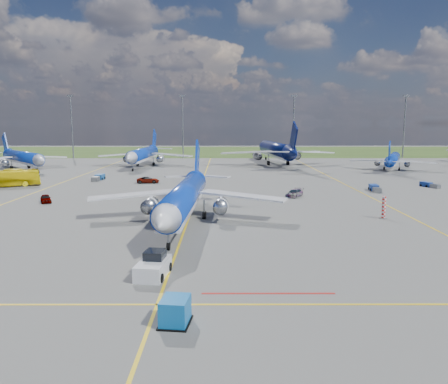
{
  "coord_description": "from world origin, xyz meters",
  "views": [
    {
      "loc": [
        4.64,
        -48.97,
        12.56
      ],
      "look_at": [
        4.72,
        5.39,
        4.0
      ],
      "focal_mm": 35.0,
      "sensor_mm": 36.0,
      "label": 1
    }
  ],
  "objects_px": {
    "bg_jet_nw": "(23,170)",
    "bg_jet_ne": "(392,169)",
    "uld_container": "(175,311)",
    "main_airliner": "(185,223)",
    "baggage_tug_w": "(375,188)",
    "service_car_a": "(46,199)",
    "service_car_c": "(294,193)",
    "service_car_b": "(148,180)",
    "apron_bus": "(7,178)",
    "pushback_tug": "(154,266)",
    "bg_jet_nnw": "(144,166)",
    "warning_post": "(384,207)",
    "baggage_tug_c": "(98,178)",
    "baggage_tug_e": "(429,185)",
    "bg_jet_n": "(276,164)"
  },
  "relations": [
    {
      "from": "bg_jet_n",
      "to": "bg_jet_nnw",
      "type": "bearing_deg",
      "value": 5.4
    },
    {
      "from": "main_airliner",
      "to": "baggage_tug_w",
      "type": "relative_size",
      "value": 7.3
    },
    {
      "from": "warning_post",
      "to": "main_airliner",
      "type": "distance_m",
      "value": 26.46
    },
    {
      "from": "bg_jet_ne",
      "to": "baggage_tug_w",
      "type": "bearing_deg",
      "value": 89.78
    },
    {
      "from": "service_car_c",
      "to": "baggage_tug_e",
      "type": "distance_m",
      "value": 30.91
    },
    {
      "from": "bg_jet_nnw",
      "to": "apron_bus",
      "type": "distance_m",
      "value": 46.05
    },
    {
      "from": "bg_jet_nw",
      "to": "baggage_tug_c",
      "type": "distance_m",
      "value": 35.42
    },
    {
      "from": "bg_jet_nnw",
      "to": "main_airliner",
      "type": "distance_m",
      "value": 75.9
    },
    {
      "from": "bg_jet_n",
      "to": "service_car_b",
      "type": "bearing_deg",
      "value": 48.06
    },
    {
      "from": "bg_jet_nw",
      "to": "baggage_tug_w",
      "type": "bearing_deg",
      "value": -66.06
    },
    {
      "from": "warning_post",
      "to": "apron_bus",
      "type": "bearing_deg",
      "value": 155.34
    },
    {
      "from": "service_car_a",
      "to": "service_car_c",
      "type": "relative_size",
      "value": 0.84
    },
    {
      "from": "bg_jet_ne",
      "to": "baggage_tug_c",
      "type": "height_order",
      "value": "bg_jet_ne"
    },
    {
      "from": "baggage_tug_c",
      "to": "service_car_c",
      "type": "bearing_deg",
      "value": -26.12
    },
    {
      "from": "bg_jet_ne",
      "to": "pushback_tug",
      "type": "xyz_separation_m",
      "value": [
        -52.45,
        -84.83,
        0.81
      ]
    },
    {
      "from": "uld_container",
      "to": "apron_bus",
      "type": "xyz_separation_m",
      "value": [
        -40.36,
        60.65,
        0.9
      ]
    },
    {
      "from": "bg_jet_nw",
      "to": "bg_jet_ne",
      "type": "bearing_deg",
      "value": -41.04
    },
    {
      "from": "service_car_a",
      "to": "uld_container",
      "type": "bearing_deg",
      "value": -84.76
    },
    {
      "from": "service_car_a",
      "to": "service_car_c",
      "type": "distance_m",
      "value": 41.2
    },
    {
      "from": "service_car_b",
      "to": "baggage_tug_w",
      "type": "relative_size",
      "value": 0.93
    },
    {
      "from": "bg_jet_nw",
      "to": "bg_jet_nnw",
      "type": "bearing_deg",
      "value": -26.09
    },
    {
      "from": "service_car_a",
      "to": "service_car_b",
      "type": "xyz_separation_m",
      "value": [
        12.5,
        22.99,
        0.01
      ]
    },
    {
      "from": "baggage_tug_w",
      "to": "baggage_tug_c",
      "type": "height_order",
      "value": "baggage_tug_c"
    },
    {
      "from": "warning_post",
      "to": "baggage_tug_c",
      "type": "relative_size",
      "value": 0.55
    },
    {
      "from": "pushback_tug",
      "to": "uld_container",
      "type": "relative_size",
      "value": 2.86
    },
    {
      "from": "warning_post",
      "to": "baggage_tug_c",
      "type": "distance_m",
      "value": 63.54
    },
    {
      "from": "uld_container",
      "to": "baggage_tug_c",
      "type": "xyz_separation_m",
      "value": [
        -24.95,
        70.92,
        -0.27
      ]
    },
    {
      "from": "service_car_a",
      "to": "pushback_tug",
      "type": "bearing_deg",
      "value": -81.75
    },
    {
      "from": "bg_jet_n",
      "to": "service_car_b",
      "type": "xyz_separation_m",
      "value": [
        -32.41,
        -43.88,
        0.66
      ]
    },
    {
      "from": "baggage_tug_c",
      "to": "baggage_tug_e",
      "type": "distance_m",
      "value": 69.92
    },
    {
      "from": "bg_jet_nw",
      "to": "uld_container",
      "type": "height_order",
      "value": "bg_jet_nw"
    },
    {
      "from": "warning_post",
      "to": "bg_jet_ne",
      "type": "height_order",
      "value": "bg_jet_ne"
    },
    {
      "from": "apron_bus",
      "to": "pushback_tug",
      "type": "bearing_deg",
      "value": -168.58
    },
    {
      "from": "service_car_b",
      "to": "baggage_tug_e",
      "type": "height_order",
      "value": "service_car_b"
    },
    {
      "from": "uld_container",
      "to": "baggage_tug_w",
      "type": "height_order",
      "value": "uld_container"
    },
    {
      "from": "bg_jet_ne",
      "to": "baggage_tug_c",
      "type": "xyz_separation_m",
      "value": [
        -74.62,
        -22.8,
        0.57
      ]
    },
    {
      "from": "warning_post",
      "to": "service_car_c",
      "type": "relative_size",
      "value": 0.67
    },
    {
      "from": "bg_jet_ne",
      "to": "bg_jet_nnw",
      "type": "bearing_deg",
      "value": 17.96
    },
    {
      "from": "bg_jet_nnw",
      "to": "service_car_b",
      "type": "relative_size",
      "value": 8.39
    },
    {
      "from": "pushback_tug",
      "to": "uld_container",
      "type": "bearing_deg",
      "value": -65.64
    },
    {
      "from": "bg_jet_nw",
      "to": "service_car_b",
      "type": "height_order",
      "value": "bg_jet_nw"
    },
    {
      "from": "uld_container",
      "to": "baggage_tug_w",
      "type": "distance_m",
      "value": 63.12
    },
    {
      "from": "uld_container",
      "to": "service_car_c",
      "type": "bearing_deg",
      "value": 79.59
    },
    {
      "from": "apron_bus",
      "to": "baggage_tug_w",
      "type": "bearing_deg",
      "value": -119.29
    },
    {
      "from": "baggage_tug_c",
      "to": "baggage_tug_e",
      "type": "height_order",
      "value": "baggage_tug_c"
    },
    {
      "from": "bg_jet_n",
      "to": "bg_jet_ne",
      "type": "relative_size",
      "value": 1.58
    },
    {
      "from": "bg_jet_nnw",
      "to": "uld_container",
      "type": "relative_size",
      "value": 18.81
    },
    {
      "from": "bg_jet_nnw",
      "to": "bg_jet_ne",
      "type": "xyz_separation_m",
      "value": [
        70.12,
        -8.41,
        0.0
      ]
    },
    {
      "from": "bg_jet_n",
      "to": "apron_bus",
      "type": "relative_size",
      "value": 3.9
    },
    {
      "from": "bg_jet_ne",
      "to": "service_car_a",
      "type": "xyz_separation_m",
      "value": [
        -75.14,
        -50.78,
        0.64
      ]
    }
  ]
}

